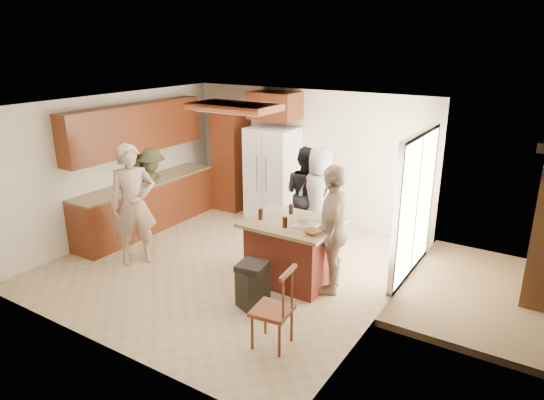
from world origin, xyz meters
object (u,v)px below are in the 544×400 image
Objects in this scene: kitchen_island at (292,251)px; spindle_chair at (274,311)px; person_behind_left at (306,194)px; person_side_right at (333,229)px; refrigerator at (273,174)px; person_front_left at (133,205)px; trash_bin at (253,285)px; person_counter at (151,189)px; person_behind_right at (320,198)px.

spindle_chair is (0.62, -1.48, -0.02)m from kitchen_island.
person_side_right is (1.19, -1.43, 0.08)m from person_behind_left.
refrigerator is (-2.23, 2.01, -0.01)m from person_side_right.
kitchen_island is at bearing -35.95° from person_front_left.
spindle_chair reaches higher than kitchen_island.
kitchen_island is 0.92m from trash_bin.
person_front_left is at bearing -163.18° from kitchen_island.
refrigerator is (1.61, 1.62, 0.14)m from person_counter.
person_front_left is 3.11m from person_side_right.
spindle_chair is (1.21, -2.99, -0.38)m from person_behind_left.
kitchen_island is 1.29× the size of spindle_chair.
person_behind_left is 1.19m from refrigerator.
person_behind_right reaches higher than trash_bin.
person_behind_left reaches higher than person_counter.
person_side_right reaches higher than person_behind_right.
person_front_left is 3.15m from spindle_chair.
person_behind_left is (1.81, 2.24, -0.12)m from person_front_left.
refrigerator is 2.86× the size of trash_bin.
person_behind_left is 0.97× the size of person_behind_right.
person_front_left is at bearing -92.72° from person_side_right.
trash_bin is (2.33, -0.17, -0.63)m from person_front_left.
person_front_left is 1.04× the size of person_side_right.
person_front_left is at bearing 166.03° from spindle_chair.
person_side_right is 2.89× the size of trash_bin.
person_side_right is at bearing 7.73° from kitchen_island.
refrigerator is 3.42m from trash_bin.
person_behind_left is 0.93× the size of refrigerator.
person_behind_left is at bearing -157.95° from person_side_right.
spindle_chair is at bearing -40.01° from trash_bin.
person_front_left is at bearing -139.02° from person_counter.
person_behind_right is at bearing 94.54° from trash_bin.
person_counter is 3.29m from kitchen_island.
person_behind_left is at bearing 102.29° from trash_bin.
kitchen_island is (3.25, -0.46, -0.29)m from person_counter.
person_behind_right is at bearing -67.61° from person_counter.
spindle_chair is at bearing -110.99° from person_counter.
person_behind_left is 1.86m from person_side_right.
person_front_left reaches higher than spindle_chair.
person_front_left reaches higher than person_behind_right.
kitchen_island reaches higher than trash_bin.
person_front_left reaches higher than kitchen_island.
kitchen_island is at bearing 85.49° from trash_bin.
kitchen_island is at bearing -100.05° from person_side_right.
person_side_right reaches higher than refrigerator.
person_front_left is at bearing -105.27° from refrigerator.
person_side_right is 0.74m from kitchen_island.
person_counter is (-3.00, -0.90, -0.10)m from person_behind_right.
person_counter is 3.49m from trash_bin.
kitchen_island is at bearing 123.57° from person_behind_left.
person_counter is 4.34m from spindle_chair.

